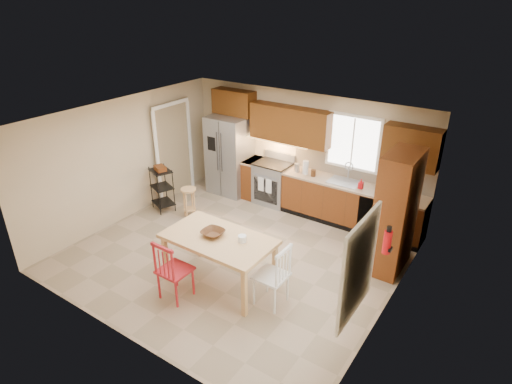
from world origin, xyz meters
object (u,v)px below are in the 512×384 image
object	(u,v)px
utility_cart	(162,189)
chair_red	(175,269)
dining_table	(219,261)
bar_stool	(189,203)
table_jar	(242,240)
table_bowl	(213,236)
soap_bottle	(361,184)
chair_white	(271,275)
pantry	(396,213)
range_stove	(273,183)
fire_extinguisher	(387,242)
refrigerator	(230,155)

from	to	relation	value
utility_cart	chair_red	bearing A→B (deg)	-18.81
dining_table	bar_stool	distance (m)	2.39
dining_table	table_jar	world-z (taller)	table_jar
table_bowl	soap_bottle	bearing A→B (deg)	65.98
table_jar	utility_cart	world-z (taller)	table_jar
dining_table	bar_stool	xyz separation A→B (m)	(-1.93, 1.41, -0.10)
chair_white	table_bowl	size ratio (longest dim) A/B	2.90
pantry	chair_white	size ratio (longest dim) A/B	2.05
bar_stool	chair_white	bearing A→B (deg)	-30.58
bar_stool	range_stove	bearing A→B (deg)	50.22
pantry	chair_red	world-z (taller)	pantry
chair_red	chair_white	bearing A→B (deg)	28.86
chair_white	table_bowl	distance (m)	1.12
fire_extinguisher	bar_stool	size ratio (longest dim) A/B	0.55
range_stove	fire_extinguisher	distance (m)	3.83
dining_table	fire_extinguisher	bearing A→B (deg)	22.80
soap_bottle	utility_cart	distance (m)	4.16
dining_table	table_bowl	bearing A→B (deg)	-179.44
soap_bottle	bar_stool	bearing A→B (deg)	-154.41
table_bowl	bar_stool	xyz separation A→B (m)	(-1.82, 1.41, -0.53)
range_stove	fire_extinguisher	bearing A→B (deg)	-32.62
table_bowl	table_jar	world-z (taller)	table_jar
chair_white	bar_stool	xyz separation A→B (m)	(-2.88, 1.36, -0.18)
soap_bottle	table_bowl	bearing A→B (deg)	-114.02
dining_table	chair_red	bearing A→B (deg)	-117.74
dining_table	chair_red	xyz separation A→B (m)	(-0.35, -0.65, 0.09)
bar_stool	table_jar	bearing A→B (deg)	-34.68
table_bowl	utility_cart	bearing A→B (deg)	151.84
refrigerator	bar_stool	distance (m)	1.63
range_stove	chair_white	world-z (taller)	chair_white
range_stove	soap_bottle	xyz separation A→B (m)	(2.03, -0.08, 0.54)
refrigerator	chair_white	size ratio (longest dim) A/B	1.77
fire_extinguisher	range_stove	bearing A→B (deg)	147.38
chair_white	table_bowl	xyz separation A→B (m)	(-1.06, -0.05, 0.35)
refrigerator	pantry	bearing A→B (deg)	-12.62
table_jar	table_bowl	bearing A→B (deg)	-167.47
refrigerator	bar_stool	size ratio (longest dim) A/B	2.77
refrigerator	range_stove	bearing A→B (deg)	2.99
table_jar	chair_white	bearing A→B (deg)	-5.94
fire_extinguisher	chair_red	xyz separation A→B (m)	(-2.69, -1.60, -0.59)
table_jar	utility_cart	size ratio (longest dim) A/B	0.17
chair_red	table_bowl	bearing A→B (deg)	70.23
chair_white	dining_table	bearing A→B (deg)	93.57
range_stove	soap_bottle	bearing A→B (deg)	-2.40
chair_red	dining_table	bearing A→B (deg)	62.26
bar_stool	utility_cart	distance (m)	0.73
range_stove	table_jar	xyz separation A→B (m)	(1.23, -2.88, 0.43)
pantry	chair_white	distance (m)	2.35
bar_stool	chair_red	bearing A→B (deg)	-57.81
chair_white	soap_bottle	bearing A→B (deg)	-4.15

